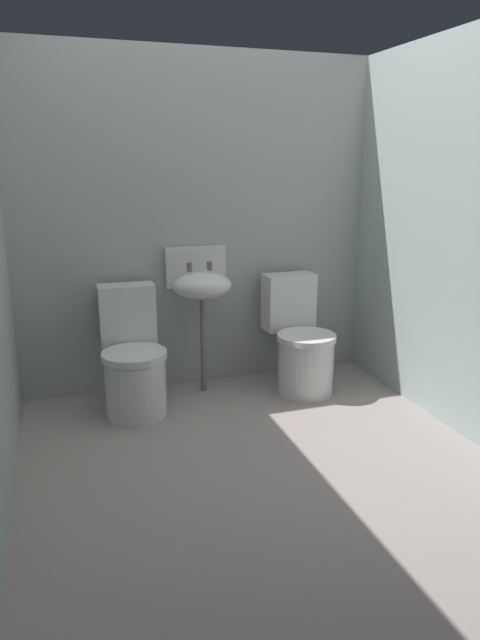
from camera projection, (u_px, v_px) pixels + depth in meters
ground_plane at (257, 466)px, 3.07m from camera, size 2.87×2.81×0.08m
wall_back at (197, 225)px, 3.91m from camera, size 2.87×0.10×2.25m
wall_right at (465, 238)px, 3.24m from camera, size 0.10×2.61×2.25m
toilet_left at (133, 362)px, 3.60m from camera, size 0.41×0.60×0.78m
toilet_right at (301, 344)px, 3.95m from camera, size 0.41×0.60×0.78m
sink at (201, 284)px, 3.80m from camera, size 0.42×0.35×0.99m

